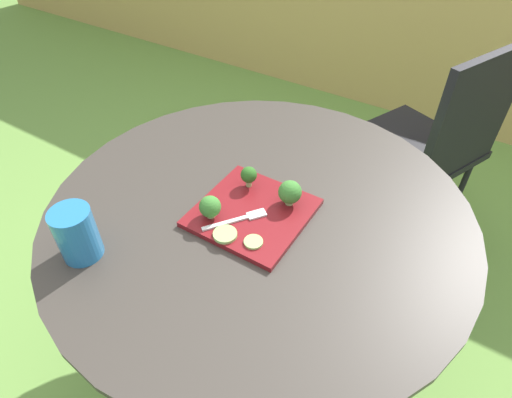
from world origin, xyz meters
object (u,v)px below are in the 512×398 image
at_px(salad_plate, 253,213).
at_px(drinking_glass, 77,236).
at_px(patio_chair, 435,138).
at_px(fork, 241,219).

bearing_deg(salad_plate, drinking_glass, -130.04).
bearing_deg(drinking_glass, salad_plate, 49.96).
relative_size(patio_chair, fork, 6.69).
distance_m(salad_plate, drinking_glass, 0.39).
xyz_separation_m(patio_chair, salad_plate, (-0.24, -0.89, 0.21)).
bearing_deg(salad_plate, fork, -102.77).
bearing_deg(patio_chair, salad_plate, -105.25).
height_order(salad_plate, fork, fork).
relative_size(patio_chair, salad_plate, 3.58).
distance_m(patio_chair, drinking_glass, 1.31).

